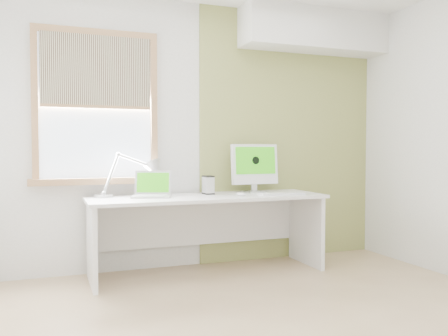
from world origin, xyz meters
name	(u,v)px	position (x,y,z in m)	size (l,w,h in m)	color
room	(280,129)	(0.00, 0.00, 1.30)	(4.04, 3.54, 2.64)	tan
accent_wall	(288,136)	(1.00, 1.74, 1.30)	(2.00, 0.02, 2.60)	olive
soffit	(314,31)	(1.20, 1.57, 2.40)	(1.60, 0.40, 0.42)	white
window	(97,108)	(-1.00, 1.71, 1.54)	(1.20, 0.14, 1.42)	olive
desk	(206,216)	(-0.04, 1.44, 0.53)	(2.20, 0.70, 0.73)	white
desk_lamp	(146,173)	(-0.57, 1.64, 0.94)	(0.73, 0.32, 0.40)	silver
laptop	(152,190)	(-0.55, 1.46, 0.79)	(0.41, 0.36, 0.23)	silver
phone_dock	(207,190)	(0.02, 1.58, 0.76)	(0.07, 0.07, 0.12)	silver
external_drive	(208,185)	(0.01, 1.52, 0.82)	(0.09, 0.14, 0.18)	silver
imac	(255,165)	(0.52, 1.55, 1.00)	(0.49, 0.16, 0.48)	silver
keyboard	(282,194)	(0.65, 1.21, 0.74)	(0.45, 0.13, 0.02)	white
mouse	(241,194)	(0.24, 1.24, 0.75)	(0.06, 0.11, 0.03)	white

